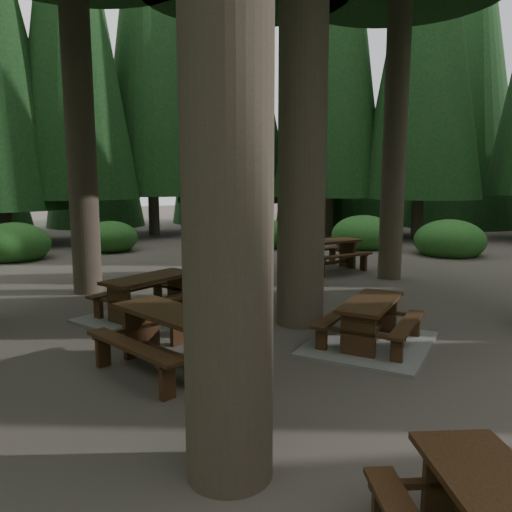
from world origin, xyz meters
TOP-DOWN VIEW (x-y plane):
  - ground at (0.00, 0.00)m, footprint 80.00×80.00m
  - picnic_table_a at (0.87, -1.39)m, footprint 2.69×2.52m
  - picnic_table_b at (-2.07, -0.44)m, footprint 1.81×2.11m
  - picnic_table_c at (-1.23, 2.14)m, footprint 2.79×2.52m
  - picnic_table_d at (5.00, 3.83)m, footprint 2.05×1.68m
  - shrub_ring at (0.70, 0.75)m, footprint 23.86×24.64m

SIDE VIEW (x-z plane):
  - ground at x=0.00m, z-range 0.00..0.00m
  - picnic_table_a at x=0.87m, z-range -0.12..0.60m
  - picnic_table_c at x=-1.23m, z-range -0.13..0.66m
  - shrub_ring at x=0.70m, z-range -0.35..1.15m
  - picnic_table_b at x=-2.07m, z-range 0.13..0.95m
  - picnic_table_d at x=5.00m, z-range 0.14..1.00m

